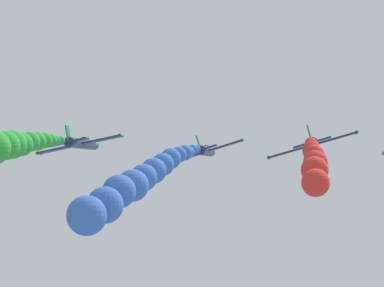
# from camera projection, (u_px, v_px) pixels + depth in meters

# --- Properties ---
(airplane_lead) EXTENTS (9.24, 10.35, 3.39)m
(airplane_lead) POSITION_uv_depth(u_px,v_px,m) (206.00, 151.00, 98.75)
(airplane_lead) COLOR navy
(smoke_trail_lead) EXTENTS (7.25, 28.88, 8.05)m
(smoke_trail_lead) POSITION_uv_depth(u_px,v_px,m) (130.00, 187.00, 71.88)
(smoke_trail_lead) COLOR blue
(airplane_left_inner) EXTENTS (9.44, 10.35, 2.98)m
(airplane_left_inner) POSITION_uv_depth(u_px,v_px,m) (81.00, 143.00, 89.23)
(airplane_left_inner) COLOR navy
(smoke_trail_left_inner) EXTENTS (3.37, 21.50, 3.66)m
(smoke_trail_left_inner) POSITION_uv_depth(u_px,v_px,m) (0.00, 147.00, 67.72)
(smoke_trail_left_inner) COLOR green
(airplane_right_inner) EXTENTS (9.29, 10.35, 3.30)m
(airplane_right_inner) POSITION_uv_depth(u_px,v_px,m) (312.00, 144.00, 84.84)
(airplane_right_inner) COLOR navy
(smoke_trail_right_inner) EXTENTS (2.26, 15.60, 5.19)m
(smoke_trail_right_inner) POSITION_uv_depth(u_px,v_px,m) (314.00, 165.00, 67.69)
(smoke_trail_right_inner) COLOR red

